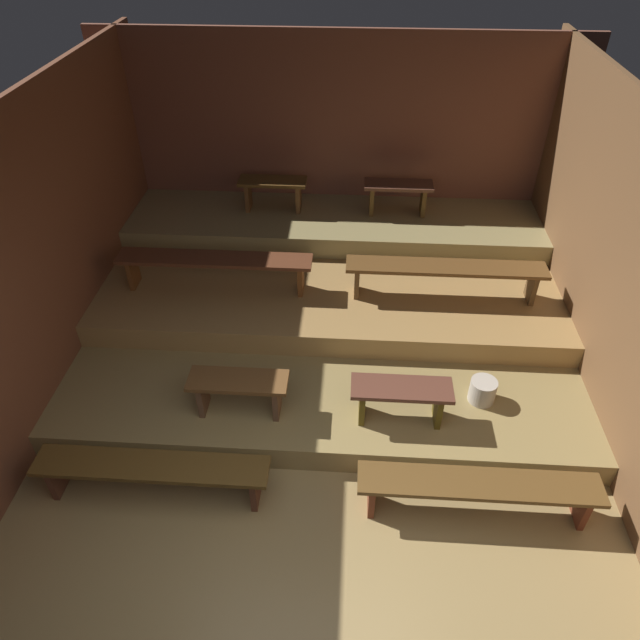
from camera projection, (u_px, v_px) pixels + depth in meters
ground at (325, 371)px, 6.02m from camera, size 5.76×5.77×0.08m
wall_back at (337, 148)px, 7.12m from camera, size 5.76×0.06×2.72m
wall_left at (52, 248)px, 5.28m from camera, size 0.06×5.77×2.72m
wall_right at (613, 267)px, 5.03m from camera, size 0.06×5.77×2.72m
platform_lower at (328, 323)px, 6.39m from camera, size 4.96×3.78×0.25m
platform_middle at (331, 274)px, 6.70m from camera, size 4.96×2.59×0.25m
platform_upper at (334, 225)px, 7.10m from camera, size 4.96×1.16×0.25m
bench_floor_left at (152, 470)px, 4.62m from camera, size 1.88×0.30×0.39m
bench_floor_right at (478, 488)px, 4.48m from camera, size 1.88×0.30×0.39m
bench_lower_left at (239, 388)px, 5.03m from camera, size 0.87×0.30×0.39m
bench_lower_right at (401, 395)px, 4.96m from camera, size 0.87×0.30×0.39m
bench_middle_left at (215, 263)px, 6.07m from camera, size 2.06×0.30×0.39m
bench_middle_right at (445, 271)px, 5.95m from camera, size 2.06×0.30×0.39m
bench_upper_left at (273, 188)px, 6.99m from camera, size 0.81×0.30×0.39m
bench_upper_right at (398, 192)px, 6.92m from camera, size 0.81×0.30×0.39m
pail_lower at (482, 391)px, 5.24m from camera, size 0.24×0.24×0.23m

